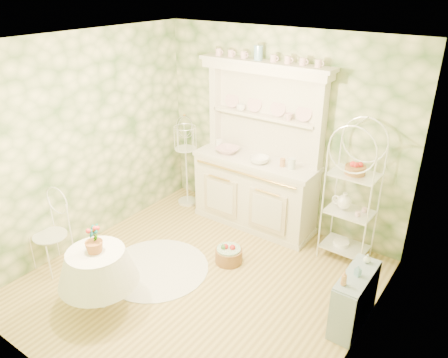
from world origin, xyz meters
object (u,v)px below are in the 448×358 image
Objects in this scene: bakers_rack at (352,192)px; side_shelf at (354,301)px; cafe_chair at (51,239)px; floor_basket at (229,254)px; round_table at (100,283)px; kitchen_dresser at (256,149)px; birdcage_stand at (186,160)px.

side_shelf is at bearing -63.47° from bakers_rack.
floor_basket is at bearing 32.87° from cafe_chair.
round_table is (-2.28, -1.33, 0.03)m from side_shelf.
round_table is (-1.77, -2.41, -0.60)m from bakers_rack.
cafe_chair is at bearing -121.90° from kitchen_dresser.
birdcage_stand reaches higher than cafe_chair.
bakers_rack is at bearing 117.53° from side_shelf.
bakers_rack reaches higher than birdcage_stand.
floor_basket is (0.24, -0.98, -1.03)m from kitchen_dresser.
round_table is 0.79× the size of cafe_chair.
cafe_chair is at bearing 172.35° from round_table.
birdcage_stand is (-2.56, -0.03, -0.19)m from bakers_rack.
birdcage_stand is (-0.79, 2.38, 0.41)m from round_table.
kitchen_dresser is 1.58× the size of birdcage_stand.
side_shelf is (1.88, -1.11, -0.86)m from kitchen_dresser.
cafe_chair is 2.28m from birdcage_stand.
cafe_chair reaches higher than side_shelf.
birdcage_stand is at bearing 108.37° from round_table.
kitchen_dresser is 1.25× the size of bakers_rack.
bakers_rack is 3.65m from cafe_chair.
bakers_rack reaches higher than round_table.
kitchen_dresser is at bearing 3.11° from birdcage_stand.
round_table is at bearing -124.83° from bakers_rack.
round_table is at bearing -113.68° from floor_basket.
kitchen_dresser is 3.47× the size of side_shelf.
kitchen_dresser reaches higher than bakers_rack.
kitchen_dresser is 2.35m from side_shelf.
side_shelf is 0.46× the size of birdcage_stand.
bakers_rack reaches higher than side_shelf.
floor_basket is at bearing -32.61° from birdcage_stand.
birdcage_stand is at bearing -176.89° from kitchen_dresser.
side_shelf is at bearing 30.26° from round_table.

